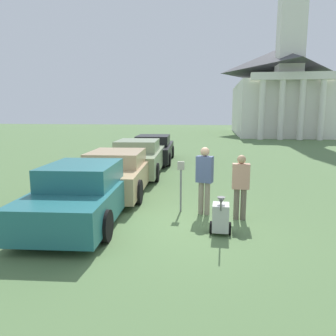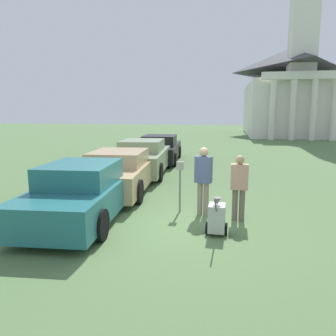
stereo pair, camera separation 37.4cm
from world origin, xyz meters
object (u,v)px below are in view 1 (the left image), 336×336
(parked_car_teal, at_px, (85,193))
(church, at_px, (277,85))
(parked_car_tan, at_px, (118,172))
(person_worker, at_px, (205,176))
(equipment_cart, at_px, (221,217))
(parking_meter, at_px, (181,177))
(parked_car_black, at_px, (154,149))
(person_supervisor, at_px, (241,183))
(parked_car_sage, at_px, (138,158))

(parked_car_teal, relative_size, church, 0.19)
(parked_car_tan, bearing_deg, person_worker, -40.15)
(parked_car_teal, xyz_separation_m, church, (10.51, 33.23, 5.10))
(parked_car_tan, bearing_deg, equipment_cart, -50.39)
(parked_car_teal, bearing_deg, parking_meter, 16.99)
(parking_meter, bearing_deg, church, 75.82)
(parked_car_black, relative_size, person_worker, 2.92)
(parked_car_black, bearing_deg, church, 62.00)
(person_worker, bearing_deg, parked_car_black, -54.78)
(person_worker, xyz_separation_m, person_supervisor, (0.90, -0.30, -0.10))
(parked_car_teal, distance_m, parked_car_black, 9.75)
(person_supervisor, bearing_deg, person_worker, -17.15)
(parked_car_tan, bearing_deg, church, 67.00)
(parked_car_black, distance_m, equipment_cart, 10.93)
(person_supervisor, distance_m, equipment_cart, 1.30)
(parked_car_black, relative_size, equipment_cart, 5.22)
(parking_meter, relative_size, person_worker, 0.77)
(person_worker, bearing_deg, parked_car_teal, 30.81)
(parked_car_teal, relative_size, equipment_cart, 4.99)
(person_supervisor, bearing_deg, equipment_cart, 66.37)
(parked_car_black, bearing_deg, person_worker, -75.65)
(church, bearing_deg, parked_car_tan, -109.12)
(parked_car_tan, height_order, person_supervisor, person_supervisor)
(parked_car_teal, distance_m, parking_meter, 2.52)
(parked_car_sage, distance_m, person_worker, 6.10)
(equipment_cart, bearing_deg, parked_car_sage, 118.81)
(parked_car_teal, height_order, parked_car_tan, parked_car_teal)
(parked_car_tan, relative_size, equipment_cart, 5.18)
(parked_car_black, height_order, church, church)
(parked_car_tan, relative_size, parked_car_black, 0.99)
(parked_car_black, height_order, person_supervisor, person_supervisor)
(parking_meter, bearing_deg, equipment_cart, -56.07)
(parked_car_sage, bearing_deg, person_supervisor, -59.28)
(parked_car_black, distance_m, parking_meter, 9.17)
(parked_car_teal, xyz_separation_m, parked_car_tan, (-0.00, 2.91, 0.00))
(parked_car_teal, bearing_deg, person_worker, 9.94)
(person_worker, relative_size, equipment_cart, 1.79)
(person_worker, height_order, equipment_cart, person_worker)
(parked_car_tan, xyz_separation_m, equipment_cart, (3.37, -3.56, -0.28))
(parked_car_tan, distance_m, person_supervisor, 4.61)
(parked_car_teal, distance_m, parked_car_sage, 6.04)
(parked_car_sage, bearing_deg, parked_car_teal, -93.88)
(parked_car_tan, distance_m, equipment_cart, 4.91)
(parked_car_sage, xyz_separation_m, equipment_cart, (3.37, -6.69, -0.32))
(parked_car_tan, height_order, parking_meter, parked_car_tan)
(equipment_cart, relative_size, church, 0.04)
(parking_meter, bearing_deg, parked_car_black, 104.79)
(person_supervisor, distance_m, church, 33.81)
(person_worker, xyz_separation_m, equipment_cart, (0.40, -1.37, -0.64))
(person_worker, distance_m, equipment_cart, 1.57)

